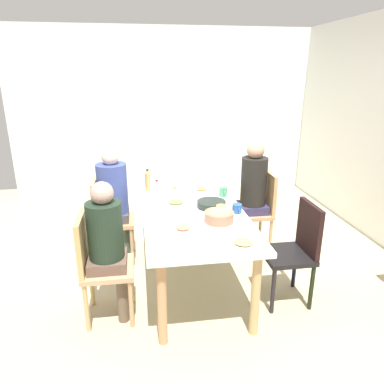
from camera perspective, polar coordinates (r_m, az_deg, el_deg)
name	(u,v)px	position (r m, az deg, el deg)	size (l,w,h in m)	color
ground_plane	(192,276)	(3.64, 0.00, -13.38)	(6.42, 6.42, 0.00)	tan
wall_left	(166,114)	(5.84, -4.13, 12.42)	(0.12, 4.82, 2.60)	silver
dining_table	(192,215)	(3.34, 0.00, -3.75)	(1.94, 0.90, 0.74)	white
chair_0	(97,262)	(2.95, -14.95, -10.75)	(0.40, 0.40, 0.90)	tan
person_0	(108,241)	(2.86, -13.39, -7.62)	(0.30, 0.30, 1.17)	brown
chair_1	(296,247)	(3.20, 16.39, -8.46)	(0.40, 0.40, 0.90)	black
chair_2	(259,207)	(4.02, 10.74, -2.34)	(0.40, 0.40, 0.90)	tan
person_2	(252,188)	(3.92, 9.68, 0.68)	(0.30, 0.30, 1.25)	#2D3552
chair_3	(107,215)	(3.83, -13.54, -3.66)	(0.40, 0.40, 0.90)	tan
person_3	(114,195)	(3.74, -12.43, -0.49)	(0.31, 0.31, 1.23)	#35383B
plate_0	(177,188)	(3.83, -2.49, 0.71)	(0.21, 0.21, 0.04)	silver
plate_1	(243,244)	(2.63, 8.24, -8.19)	(0.26, 0.26, 0.04)	silver
plate_2	(176,203)	(3.37, -2.59, -1.79)	(0.26, 0.26, 0.04)	white
plate_3	(202,190)	(3.75, 1.60, 0.35)	(0.21, 0.21, 0.04)	silver
plate_4	(183,229)	(2.83, -1.45, -5.96)	(0.20, 0.20, 0.04)	silver
bowl_0	(219,216)	(2.98, 4.38, -3.82)	(0.25, 0.25, 0.11)	#976C50
serving_pan	(212,204)	(3.30, 3.15, -1.98)	(0.45, 0.27, 0.06)	#202824
cup_0	(237,208)	(3.20, 7.25, -2.64)	(0.12, 0.09, 0.08)	#2855A4
cup_1	(223,192)	(3.60, 5.05, 0.04)	(0.12, 0.08, 0.09)	#4A936A
cup_2	(221,210)	(3.14, 4.71, -2.88)	(0.12, 0.09, 0.08)	#E5CE55
cup_3	(180,190)	(3.64, -1.87, 0.28)	(0.12, 0.09, 0.09)	white
cup_4	(159,250)	(2.46, -5.28, -9.29)	(0.12, 0.08, 0.09)	white
bottle_0	(148,181)	(3.76, -7.13, 1.81)	(0.06, 0.06, 0.24)	tan
bottle_1	(157,193)	(3.38, -5.62, -0.08)	(0.06, 0.06, 0.24)	silver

